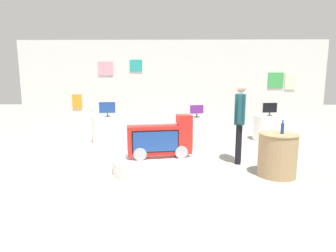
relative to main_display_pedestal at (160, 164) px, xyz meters
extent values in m
plane|color=gray|center=(0.23, -0.06, -0.13)|extent=(30.00, 30.00, 0.00)
cube|color=silver|center=(0.23, 4.22, 1.40)|extent=(10.26, 0.10, 3.05)
cube|color=pink|center=(-1.98, 4.15, 2.00)|extent=(0.50, 0.02, 0.45)
cube|color=green|center=(3.70, 4.15, 1.61)|extent=(0.51, 0.02, 0.51)
cube|color=teal|center=(-0.96, 4.15, 2.09)|extent=(0.41, 0.02, 0.38)
cube|color=beige|center=(4.18, 4.15, 1.57)|extent=(0.34, 0.02, 0.54)
cube|color=orange|center=(-3.00, 4.15, 0.89)|extent=(0.32, 0.02, 0.49)
cylinder|color=white|center=(0.00, 0.00, 0.00)|extent=(1.82, 1.82, 0.25)
cylinder|color=gray|center=(-0.39, -0.08, 0.25)|extent=(0.31, 0.39, 0.24)
cylinder|color=gray|center=(0.39, 0.08, 0.25)|extent=(0.31, 0.39, 0.24)
cube|color=red|center=(0.00, 0.00, 0.48)|extent=(1.26, 0.53, 0.55)
cube|color=red|center=(0.47, 0.09, 0.85)|extent=(0.32, 0.34, 0.19)
cube|color=black|center=(-0.07, -0.17, 0.48)|extent=(0.86, 0.18, 0.42)
cube|color=navy|center=(-0.07, -0.17, 0.48)|extent=(0.82, 0.18, 0.38)
cube|color=#B2B2B7|center=(0.00, 0.00, 0.78)|extent=(0.97, 0.22, 0.02)
cylinder|color=white|center=(3.06, 2.76, 0.24)|extent=(0.89, 0.89, 0.73)
cylinder|color=black|center=(3.06, 2.76, 0.61)|extent=(0.17, 0.17, 0.02)
cylinder|color=black|center=(3.06, 2.76, 0.65)|extent=(0.04, 0.04, 0.07)
cube|color=black|center=(3.06, 2.76, 0.83)|extent=(0.43, 0.10, 0.28)
cube|color=black|center=(3.06, 2.74, 0.83)|extent=(0.39, 0.08, 0.25)
cylinder|color=white|center=(0.92, 2.34, 0.24)|extent=(0.84, 0.84, 0.73)
cylinder|color=black|center=(0.92, 2.34, 0.61)|extent=(0.20, 0.20, 0.02)
cylinder|color=black|center=(0.92, 2.34, 0.66)|extent=(0.04, 0.04, 0.08)
cube|color=silver|center=(0.92, 2.34, 0.82)|extent=(0.42, 0.16, 0.25)
cube|color=#561E6B|center=(0.92, 2.32, 0.82)|extent=(0.38, 0.13, 0.23)
cylinder|color=white|center=(-1.57, 2.48, 0.24)|extent=(0.90, 0.90, 0.73)
cylinder|color=black|center=(-1.57, 2.48, 0.61)|extent=(0.19, 0.19, 0.02)
cylinder|color=black|center=(-1.57, 2.48, 0.65)|extent=(0.04, 0.04, 0.07)
cube|color=silver|center=(-1.57, 2.48, 0.85)|extent=(0.48, 0.12, 0.33)
cube|color=navy|center=(-1.57, 2.46, 0.85)|extent=(0.43, 0.09, 0.30)
cylinder|color=#9E7F56|center=(2.14, -0.30, 0.27)|extent=(0.67, 0.67, 0.78)
cylinder|color=#9E7F56|center=(2.14, -0.30, 0.65)|extent=(0.70, 0.70, 0.02)
cylinder|color=navy|center=(2.19, -0.33, 0.75)|extent=(0.06, 0.06, 0.19)
cylinder|color=navy|center=(2.19, -0.33, 0.88)|extent=(0.03, 0.03, 0.07)
cylinder|color=black|center=(1.61, 0.41, 0.29)|extent=(0.12, 0.12, 0.83)
cylinder|color=black|center=(1.67, 0.60, 0.29)|extent=(0.12, 0.12, 0.83)
cube|color=#194751|center=(1.64, 0.50, 1.01)|extent=(0.30, 0.42, 0.62)
sphere|color=beige|center=(1.64, 0.50, 1.45)|extent=(0.20, 0.20, 0.20)
cylinder|color=#194751|center=(1.57, 0.27, 1.05)|extent=(0.08, 0.08, 0.55)
cylinder|color=#194751|center=(1.71, 0.73, 1.05)|extent=(0.08, 0.08, 0.55)
camera|label=1|loc=(0.23, -5.10, 1.58)|focal=29.17mm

